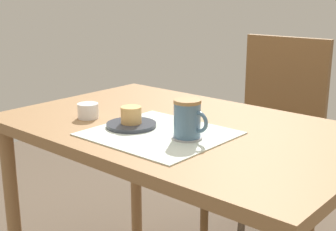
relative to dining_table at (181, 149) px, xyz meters
name	(u,v)px	position (x,y,z in m)	size (l,w,h in m)	color
dining_table	(181,149)	(0.00, 0.00, 0.00)	(1.16, 0.74, 0.72)	#997047
wooden_chair	(271,137)	(-0.04, 0.68, -0.14)	(0.44, 0.44, 0.93)	brown
placemat	(159,134)	(0.02, -0.12, 0.09)	(0.39, 0.36, 0.00)	silver
pastry_plate	(131,125)	(-0.09, -0.13, 0.09)	(0.16, 0.16, 0.01)	#333842
pastry	(131,115)	(-0.09, -0.13, 0.13)	(0.06, 0.06, 0.05)	#E0A860
coffee_coaster	(187,137)	(0.11, -0.11, 0.09)	(0.09, 0.09, 0.01)	#99999E
coffee_mug	(188,118)	(0.11, -0.11, 0.15)	(0.11, 0.08, 0.11)	slate
sugar_bowl	(88,111)	(-0.28, -0.14, 0.11)	(0.07, 0.07, 0.05)	white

